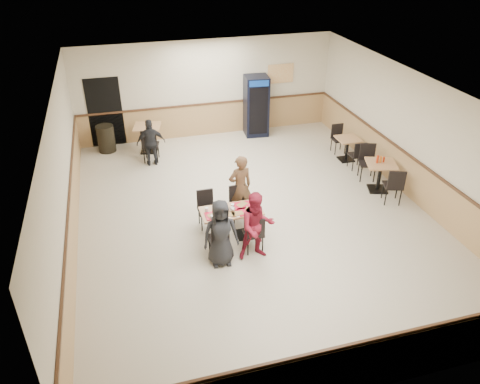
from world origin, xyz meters
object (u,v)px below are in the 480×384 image
object	(u,v)px
diner_woman_left	(221,233)
diner_man_opposite	(240,187)
side_table_near	(380,172)
side_table_far	(347,146)
pepsi_cooler	(256,106)
trash_bin	(106,139)
back_table	(148,134)
lone_diner	(151,143)
main_table	(231,219)
diner_woman_right	(257,226)

from	to	relation	value
diner_woman_left	diner_man_opposite	bearing A→B (deg)	65.02
side_table_near	side_table_far	size ratio (longest dim) A/B	1.34
pepsi_cooler	trash_bin	distance (m)	4.70
side_table_far	side_table_near	bearing A→B (deg)	-90.66
diner_man_opposite	back_table	size ratio (longest dim) A/B	1.72
lone_diner	side_table_near	bearing A→B (deg)	151.30
side_table_far	pepsi_cooler	world-z (taller)	pepsi_cooler
lone_diner	back_table	size ratio (longest dim) A/B	1.50
diner_woman_left	main_table	bearing A→B (deg)	65.02
diner_woman_left	lone_diner	distance (m)	4.87
diner_woman_right	side_table_far	world-z (taller)	diner_woman_right
lone_diner	trash_bin	size ratio (longest dim) A/B	1.67
diner_woman_left	pepsi_cooler	size ratio (longest dim) A/B	0.76
main_table	diner_man_opposite	xyz separation A→B (m)	(0.42, 0.78, 0.31)
diner_woman_left	side_table_near	size ratio (longest dim) A/B	1.59
trash_bin	side_table_near	bearing A→B (deg)	-33.06
main_table	back_table	bearing A→B (deg)	104.34
main_table	diner_woman_left	distance (m)	0.92
side_table_near	back_table	distance (m)	6.67
diner_woman_right	side_table_near	xyz separation A→B (m)	(3.82, 1.78, -0.23)
main_table	lone_diner	distance (m)	4.21
back_table	trash_bin	bearing A→B (deg)	163.84
lone_diner	pepsi_cooler	bearing A→B (deg)	-158.67
diner_man_opposite	pepsi_cooler	size ratio (longest dim) A/B	0.82
main_table	diner_woman_left	xyz separation A→B (m)	(-0.42, -0.78, 0.26)
side_table_near	side_table_far	bearing A→B (deg)	89.34
pepsi_cooler	diner_woman_right	bearing A→B (deg)	-102.19
diner_woman_left	back_table	xyz separation A→B (m)	(-0.83, 5.71, -0.18)
diner_woman_right	pepsi_cooler	size ratio (longest dim) A/B	0.79
pepsi_cooler	main_table	bearing A→B (deg)	-107.55
main_table	back_table	size ratio (longest dim) A/B	1.44
main_table	pepsi_cooler	bearing A→B (deg)	67.57
side_table_far	diner_woman_left	bearing A→B (deg)	-141.98
back_table	diner_woman_left	bearing A→B (deg)	-81.78
diner_man_opposite	lone_diner	distance (m)	3.63
diner_man_opposite	side_table_far	distance (m)	4.26
diner_man_opposite	lone_diner	xyz separation A→B (m)	(-1.66, 3.23, -0.10)
lone_diner	side_table_far	world-z (taller)	lone_diner
main_table	side_table_near	distance (m)	4.26
diner_woman_right	pepsi_cooler	xyz separation A→B (m)	(1.90, 6.11, 0.20)
diner_woman_right	pepsi_cooler	distance (m)	6.40
main_table	diner_woman_right	size ratio (longest dim) A/B	0.87
diner_woman_left	side_table_near	bearing A→B (deg)	24.40
side_table_near	back_table	xyz separation A→B (m)	(-5.38, 3.94, 0.03)
side_table_near	side_table_far	distance (m)	1.80
lone_diner	side_table_far	size ratio (longest dim) A/B	1.99
pepsi_cooler	trash_bin	world-z (taller)	pepsi_cooler
diner_man_opposite	pepsi_cooler	world-z (taller)	pepsi_cooler
main_table	diner_woman_left	world-z (taller)	diner_woman_left
lone_diner	pepsi_cooler	world-z (taller)	pepsi_cooler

